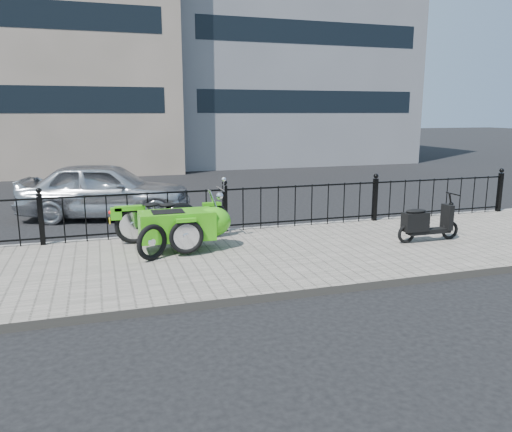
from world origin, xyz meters
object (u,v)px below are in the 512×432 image
object	(u,v)px
sedan_car	(106,190)
motorcycle_sidecar	(185,223)
spare_tire	(152,242)
scooter	(425,223)

from	to	relation	value
sedan_car	motorcycle_sidecar	bearing A→B (deg)	-146.62
sedan_car	spare_tire	bearing A→B (deg)	-157.30
scooter	spare_tire	xyz separation A→B (m)	(-5.08, 0.32, -0.05)
scooter	sedan_car	xyz separation A→B (m)	(-5.72, 4.68, 0.22)
motorcycle_sidecar	spare_tire	bearing A→B (deg)	-138.78
motorcycle_sidecar	sedan_car	distance (m)	3.99
motorcycle_sidecar	spare_tire	xyz separation A→B (m)	(-0.66, -0.58, -0.17)
scooter	sedan_car	bearing A→B (deg)	140.67
motorcycle_sidecar	spare_tire	size ratio (longest dim) A/B	3.70
motorcycle_sidecar	sedan_car	size ratio (longest dim) A/B	0.56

